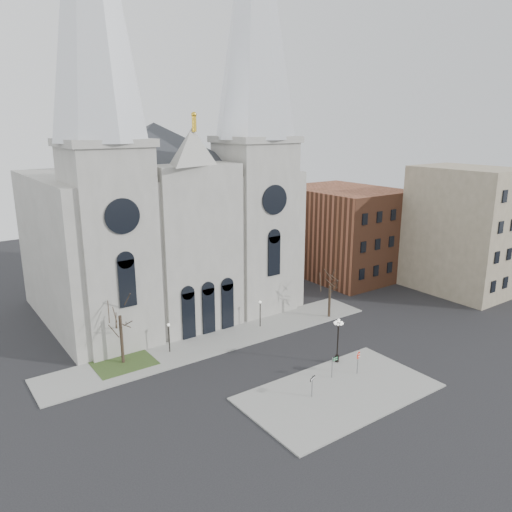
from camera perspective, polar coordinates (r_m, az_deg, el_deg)
ground at (r=49.45m, az=2.73°, el=-13.98°), size 160.00×160.00×0.00m
sidewalk_near at (r=47.94m, az=9.49°, el=-15.08°), size 18.00×10.00×0.14m
sidewalk_far at (r=57.52m, az=-4.14°, el=-9.58°), size 40.00×6.00×0.14m
grass_patch at (r=54.10m, az=-14.92°, el=-11.72°), size 6.00×5.00×0.18m
cathedral at (r=63.06m, az=-10.18°, el=9.77°), size 33.00×26.66×54.00m
bg_building_brick at (r=81.56m, az=9.86°, el=2.75°), size 14.00×18.00×14.00m
bg_building_tan at (r=77.66m, az=22.55°, el=2.72°), size 10.00×14.00×18.00m
tree_left at (r=51.91m, az=-15.32°, el=-6.28°), size 3.20×3.20×7.50m
tree_right at (r=63.06m, az=8.48°, el=-3.18°), size 3.20×3.20×6.00m
ped_lamp_left at (r=54.44m, az=-9.92°, el=-8.64°), size 0.32×0.32×3.26m
ped_lamp_right at (r=60.09m, az=0.48°, el=-6.10°), size 0.32×0.32×3.26m
stop_sign at (r=50.45m, az=11.57°, el=-11.30°), size 0.86×0.09×2.39m
globe_lamp at (r=51.88m, az=9.36°, el=-8.89°), size 1.12×1.12×4.73m
one_way_sign at (r=46.10m, az=6.44°, el=-14.17°), size 0.85×0.38×2.05m
street_name_sign at (r=49.58m, az=8.77°, el=-12.25°), size 0.67×0.09×2.10m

